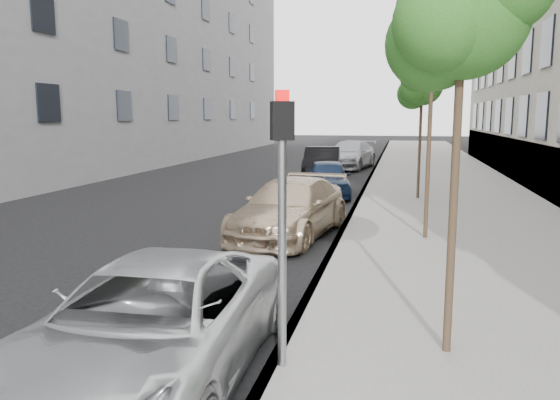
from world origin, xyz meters
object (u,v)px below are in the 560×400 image
(sedan_blue, at_px, (328,178))
(sedan_rear, at_px, (350,155))
(tree_near, at_px, (465,12))
(tree_far, at_px, (423,84))
(suv, at_px, (290,208))
(signal_pole, at_px, (282,198))
(minivan, at_px, (151,325))
(tree_mid, at_px, (434,58))
(sedan_black, at_px, (322,163))

(sedan_blue, relative_size, sedan_rear, 0.75)
(tree_near, xyz_separation_m, tree_far, (-0.00, 13.00, -0.09))
(tree_near, distance_m, suv, 8.13)
(signal_pole, relative_size, minivan, 0.64)
(tree_mid, distance_m, sedan_black, 13.81)
(suv, bearing_deg, sedan_black, 102.90)
(signal_pole, relative_size, sedan_blue, 0.78)
(tree_near, height_order, sedan_blue, tree_near)
(tree_far, distance_m, sedan_blue, 4.78)
(tree_far, distance_m, sedan_rear, 12.72)
(tree_near, relative_size, suv, 1.00)
(sedan_blue, bearing_deg, tree_far, -19.71)
(tree_far, relative_size, sedan_blue, 1.19)
(sedan_rear, bearing_deg, suv, -79.51)
(tree_near, xyz_separation_m, signal_pole, (-1.93, -0.83, -2.06))
(tree_mid, xyz_separation_m, sedan_blue, (-3.33, 7.13, -3.62))
(sedan_black, bearing_deg, tree_far, -60.22)
(tree_mid, bearing_deg, tree_near, -90.00)
(signal_pole, height_order, sedan_rear, signal_pole)
(signal_pole, xyz_separation_m, minivan, (-1.40, -0.46, -1.42))
(minivan, xyz_separation_m, suv, (0.00, 7.87, 0.02))
(tree_mid, xyz_separation_m, sedan_rear, (-3.53, 18.27, -3.52))
(signal_pole, bearing_deg, minivan, 174.40)
(tree_far, bearing_deg, signal_pole, -97.93)
(sedan_blue, bearing_deg, sedan_rear, 82.12)
(tree_far, height_order, suv, tree_far)
(tree_mid, height_order, sedan_black, tree_mid)
(signal_pole, height_order, suv, signal_pole)
(suv, bearing_deg, minivan, -81.63)
(tree_near, relative_size, minivan, 0.99)
(tree_near, distance_m, sedan_black, 19.90)
(tree_near, bearing_deg, sedan_blue, 103.71)
(tree_mid, height_order, tree_far, tree_mid)
(sedan_black, bearing_deg, tree_mid, -76.52)
(sedan_blue, distance_m, sedan_rear, 11.14)
(tree_far, height_order, minivan, tree_far)
(tree_far, xyz_separation_m, sedan_rear, (-3.53, 11.77, -3.28))
(tree_near, bearing_deg, sedan_black, 102.74)
(tree_mid, xyz_separation_m, signal_pole, (-1.93, -7.33, -2.20))
(minivan, distance_m, suv, 7.87)
(suv, height_order, sedan_black, sedan_black)
(signal_pole, bearing_deg, tree_far, 58.11)
(suv, xyz_separation_m, sedan_blue, (0.00, 7.07, -0.02))
(tree_mid, height_order, minivan, tree_mid)
(tree_far, distance_m, signal_pole, 14.11)
(minivan, bearing_deg, tree_far, 75.56)
(signal_pole, bearing_deg, tree_near, -0.55)
(signal_pole, height_order, sedan_blue, signal_pole)
(signal_pole, xyz_separation_m, sedan_blue, (-1.40, 14.47, -1.42))
(tree_near, distance_m, signal_pole, 2.94)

